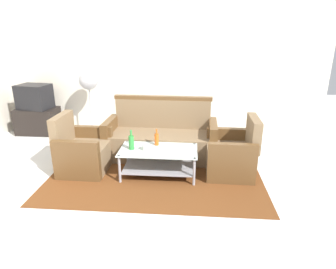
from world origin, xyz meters
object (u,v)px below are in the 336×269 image
(bottle_orange, at_px, (157,139))
(television, at_px, (34,97))
(couch, at_px, (161,138))
(armchair_right, at_px, (232,155))
(bottle_green, at_px, (131,142))
(pedestal_fan, at_px, (89,84))
(tv_stand, at_px, (38,121))
(coffee_table, at_px, (159,158))
(armchair_left, at_px, (83,152))
(cup, at_px, (146,147))

(bottle_orange, height_order, television, television)
(couch, distance_m, armchair_right, 1.22)
(bottle_green, height_order, television, television)
(couch, distance_m, bottle_orange, 0.57)
(bottle_orange, relative_size, pedestal_fan, 0.19)
(bottle_orange, relative_size, tv_stand, 0.31)
(armchair_right, distance_m, coffee_table, 1.07)
(armchair_left, xyz_separation_m, television, (-1.52, 1.61, 0.47))
(couch, distance_m, coffee_table, 0.71)
(armchair_right, height_order, cup, armchair_right)
(cup, bearing_deg, bottle_green, 173.32)
(tv_stand, bearing_deg, armchair_left, -46.53)
(armchair_left, height_order, pedestal_fan, pedestal_fan)
(coffee_table, bearing_deg, television, 147.48)
(bottle_orange, distance_m, bottle_green, 0.39)
(armchair_left, height_order, cup, armchair_left)
(armchair_left, relative_size, pedestal_fan, 0.67)
(bottle_orange, height_order, cup, bottle_orange)
(armchair_right, relative_size, television, 1.28)
(couch, xyz_separation_m, tv_stand, (-2.63, 0.99, -0.06))
(couch, height_order, tv_stand, couch)
(coffee_table, xyz_separation_m, cup, (-0.18, -0.04, 0.19))
(coffee_table, relative_size, tv_stand, 1.38)
(armchair_right, bearing_deg, cup, 100.79)
(bottle_green, bearing_deg, armchair_left, 171.61)
(bottle_orange, bearing_deg, tv_stand, 149.76)
(bottle_green, bearing_deg, bottle_orange, 28.97)
(television, bearing_deg, couch, 168.69)
(coffee_table, xyz_separation_m, tv_stand, (-2.67, 1.70, -0.01))
(coffee_table, relative_size, cup, 11.00)
(television, distance_m, pedestal_fan, 1.14)
(pedestal_fan, bearing_deg, cup, -52.46)
(television, bearing_deg, pedestal_fan, -168.22)
(bottle_orange, distance_m, tv_stand, 3.05)
(coffee_table, distance_m, television, 3.20)
(couch, xyz_separation_m, pedestal_fan, (-1.52, 1.04, 0.70))
(bottle_green, height_order, cup, bottle_green)
(cup, xyz_separation_m, tv_stand, (-2.49, 1.74, -0.20))
(television, bearing_deg, cup, 154.37)
(armchair_left, xyz_separation_m, coffee_table, (1.15, -0.10, -0.02))
(coffee_table, relative_size, pedestal_fan, 0.87)
(television, relative_size, pedestal_fan, 0.52)
(couch, relative_size, coffee_table, 1.65)
(coffee_table, height_order, bottle_green, bottle_green)
(television, bearing_deg, bottle_orange, 159.06)
(bottle_orange, xyz_separation_m, pedestal_fan, (-1.51, 1.58, 0.51))
(cup, height_order, television, television)
(cup, height_order, tv_stand, tv_stand)
(bottle_orange, xyz_separation_m, bottle_green, (-0.34, -0.19, 0.01))
(bottle_green, distance_m, pedestal_fan, 2.18)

